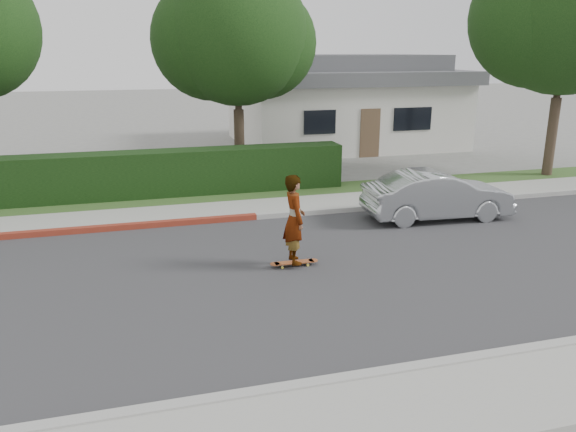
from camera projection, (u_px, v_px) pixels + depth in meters
name	position (u px, v px, depth m)	size (l,w,h in m)	color
ground	(251.00, 279.00, 11.51)	(120.00, 120.00, 0.00)	slate
road	(251.00, 278.00, 11.51)	(60.00, 8.00, 0.01)	#2D2D30
curb_near	(313.00, 386.00, 7.70)	(60.00, 0.20, 0.15)	#9E9E99
sidewalk_near	(336.00, 428.00, 6.87)	(60.00, 1.60, 0.12)	gray
curb_far	(220.00, 219.00, 15.28)	(60.00, 0.20, 0.15)	#9E9E99
curb_red_section	(21.00, 235.00, 13.99)	(12.00, 0.21, 0.15)	maroon
sidewalk_far	(215.00, 211.00, 16.11)	(60.00, 1.60, 0.12)	gray
planting_strip	(208.00, 198.00, 17.59)	(60.00, 1.60, 0.10)	#2D4C1E
hedge	(106.00, 178.00, 17.18)	(15.00, 1.00, 1.50)	black
tree_center	(235.00, 38.00, 18.99)	(5.66, 4.84, 7.44)	#33261C
tree_right	(563.00, 16.00, 19.30)	(6.32, 5.60, 8.56)	#33261C
house	(342.00, 101.00, 27.75)	(10.60, 8.60, 4.30)	beige
skateboard	(294.00, 262.00, 12.12)	(1.07, 0.23, 0.10)	yellow
skateboarder	(294.00, 219.00, 11.85)	(0.70, 0.46, 1.92)	white
car_silver	(437.00, 195.00, 15.43)	(1.41, 4.05, 1.33)	#AEB1B5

